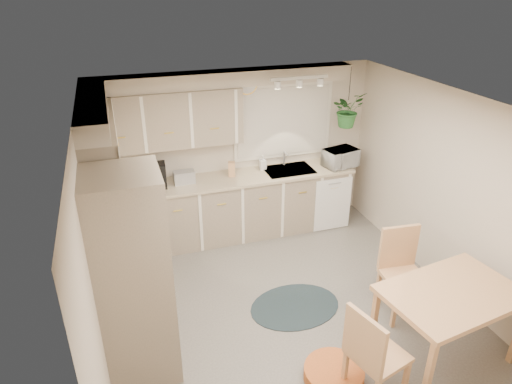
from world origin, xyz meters
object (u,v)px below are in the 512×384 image
braided_rug (295,306)px  microwave (341,156)px  chair_left (378,352)px  pet_bed (334,374)px  chair_back (405,276)px  dining_table (446,325)px

braided_rug → microwave: 2.46m
chair_left → microwave: size_ratio=2.07×
chair_left → pet_bed: bearing=-147.2°
chair_back → braided_rug: bearing=-17.5°
pet_bed → microwave: 3.33m
dining_table → chair_left: size_ratio=1.29×
braided_rug → pet_bed: (-0.05, -1.10, 0.06)m
pet_bed → microwave: bearing=62.8°
chair_back → microwave: (0.28, 2.17, 0.59)m
pet_bed → microwave: (1.45, 2.81, 1.04)m
chair_left → microwave: bearing=143.5°
chair_back → pet_bed: size_ratio=1.77×
chair_left → chair_back: (0.89, 0.89, 0.01)m
chair_left → chair_back: bearing=119.4°
dining_table → chair_back: 0.71m
chair_back → microwave: microwave is taller
dining_table → pet_bed: size_ratio=2.24×
dining_table → microwave: bearing=84.5°
dining_table → braided_rug: (-1.12, 1.16, -0.40)m
pet_bed → dining_table: bearing=-2.8°
dining_table → braided_rug: bearing=133.9°
microwave → chair_left: bearing=-124.4°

